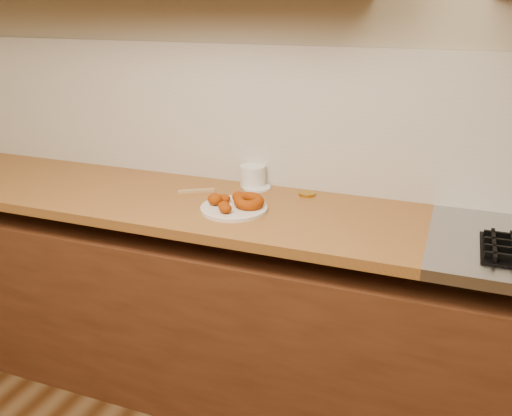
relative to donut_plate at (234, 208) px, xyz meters
name	(u,v)px	position (x,y,z in m)	size (l,w,h in m)	color
wall_back	(319,84)	(0.23, 0.36, 0.44)	(4.00, 0.02, 2.70)	tan
base_cabinet	(291,326)	(0.23, 0.05, -0.52)	(3.60, 0.60, 0.77)	#542C17
butcher_block	(148,198)	(-0.42, 0.05, -0.03)	(2.30, 0.62, 0.04)	#965F24
backsplash	(317,121)	(0.23, 0.35, 0.29)	(3.60, 0.02, 0.60)	#B7B5A6
donut_plate	(234,208)	(0.00, 0.00, 0.00)	(0.26, 0.26, 0.02)	beige
ring_donut	(249,201)	(0.05, 0.02, 0.03)	(0.12, 0.12, 0.04)	#933403
fried_dough_chunks	(225,201)	(-0.04, 0.00, 0.03)	(0.14, 0.19, 0.05)	#933403
plastic_tub	(253,176)	(-0.04, 0.30, 0.04)	(0.11, 0.11, 0.09)	silver
tub_lid	(257,187)	(-0.01, 0.28, 0.00)	(0.12, 0.12, 0.01)	silver
brass_jar_lid	(307,194)	(0.22, 0.27, 0.00)	(0.07, 0.07, 0.01)	#B28822
wooden_utensil	(196,191)	(-0.23, 0.14, 0.00)	(0.16, 0.02, 0.01)	#A68553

